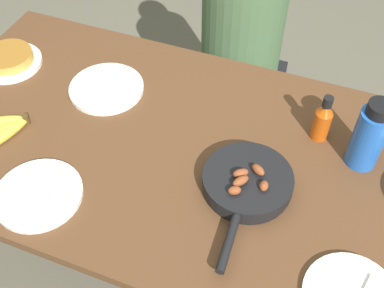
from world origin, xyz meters
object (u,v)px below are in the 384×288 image
at_px(frittata_plate_center, 9,59).
at_px(water_bottle, 369,136).
at_px(hot_sauce_bottle, 323,120).
at_px(person_figure, 239,67).
at_px(empty_plate_far_left, 106,88).
at_px(skillet, 247,183).
at_px(empty_plate_far_right, 39,194).
at_px(banana_bunch, 3,128).

height_order(frittata_plate_center, water_bottle, water_bottle).
height_order(hot_sauce_bottle, person_figure, person_figure).
relative_size(empty_plate_far_left, person_figure, 0.21).
xyz_separation_m(empty_plate_far_left, person_figure, (0.30, 0.58, -0.26)).
bearing_deg(empty_plate_far_left, skillet, -21.92).
distance_m(empty_plate_far_left, empty_plate_far_right, 0.46).
bearing_deg(hot_sauce_bottle, person_figure, 127.22).
height_order(frittata_plate_center, hot_sauce_bottle, hot_sauce_bottle).
relative_size(banana_bunch, hot_sauce_bottle, 1.16).
height_order(banana_bunch, empty_plate_far_right, banana_bunch).
distance_m(frittata_plate_center, empty_plate_far_right, 0.61).
distance_m(empty_plate_far_right, person_figure, 1.10).
distance_m(frittata_plate_center, hot_sauce_bottle, 1.09).
distance_m(water_bottle, hot_sauce_bottle, 0.15).
height_order(skillet, hot_sauce_bottle, hot_sauce_bottle).
bearing_deg(banana_bunch, person_figure, 59.61).
height_order(water_bottle, person_figure, person_figure).
distance_m(skillet, person_figure, 0.89).
xyz_separation_m(water_bottle, hot_sauce_bottle, (-0.13, 0.05, -0.04)).
height_order(empty_plate_far_left, hot_sauce_bottle, hot_sauce_bottle).
relative_size(skillet, frittata_plate_center, 1.87).
bearing_deg(banana_bunch, skillet, 4.66).
height_order(skillet, person_figure, person_figure).
height_order(skillet, empty_plate_far_left, skillet).
xyz_separation_m(empty_plate_far_right, water_bottle, (0.81, 0.45, 0.10)).
bearing_deg(skillet, person_figure, -165.87).
bearing_deg(hot_sauce_bottle, water_bottle, -21.62).
bearing_deg(frittata_plate_center, banana_bunch, -57.89).
distance_m(banana_bunch, skillet, 0.76).
relative_size(frittata_plate_center, empty_plate_far_right, 0.91).
height_order(banana_bunch, person_figure, person_figure).
bearing_deg(empty_plate_far_left, empty_plate_far_right, -86.13).
distance_m(banana_bunch, empty_plate_far_left, 0.35).
xyz_separation_m(skillet, frittata_plate_center, (-0.94, 0.22, -0.01)).
height_order(skillet, frittata_plate_center, skillet).
height_order(banana_bunch, hot_sauce_bottle, hot_sauce_bottle).
bearing_deg(frittata_plate_center, empty_plate_far_left, 0.38).
distance_m(banana_bunch, water_bottle, 1.08).
relative_size(frittata_plate_center, person_figure, 0.19).
relative_size(empty_plate_far_left, empty_plate_far_right, 1.02).
bearing_deg(frittata_plate_center, empty_plate_far_right, -47.58).
bearing_deg(person_figure, banana_bunch, -120.39).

